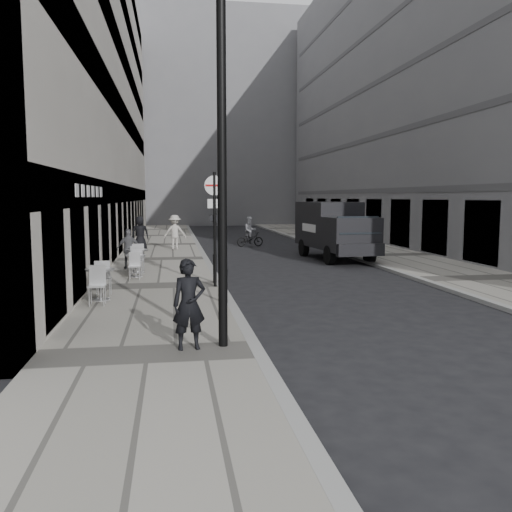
{
  "coord_description": "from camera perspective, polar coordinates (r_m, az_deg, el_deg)",
  "views": [
    {
      "loc": [
        -1.53,
        -6.98,
        2.93
      ],
      "look_at": [
        0.62,
        6.82,
        1.4
      ],
      "focal_mm": 38.0,
      "sensor_mm": 36.0,
      "label": 1
    }
  ],
  "objects": [
    {
      "name": "pedestrian_c",
      "position": [
        28.77,
        -12.1,
        2.32
      ],
      "size": [
        0.98,
        0.73,
        1.82
      ],
      "primitive_type": "imported",
      "rotation": [
        0.0,
        0.0,
        3.33
      ],
      "color": "black",
      "rests_on": "sidewalk"
    },
    {
      "name": "pedestrian_b",
      "position": [
        29.5,
        -8.54,
        2.5
      ],
      "size": [
        1.22,
        0.75,
        1.84
      ],
      "primitive_type": "imported",
      "rotation": [
        0.0,
        0.0,
        3.09
      ],
      "color": "#BBB5AC",
      "rests_on": "sidewalk"
    },
    {
      "name": "walking_man",
      "position": [
        10.07,
        -7.06,
        -5.07
      ],
      "size": [
        0.66,
        0.47,
        1.68
      ],
      "primitive_type": "imported",
      "rotation": [
        0.0,
        0.0,
        0.12
      ],
      "color": "black",
      "rests_on": "sidewalk"
    },
    {
      "name": "sidewalk",
      "position": [
        25.15,
        -9.89,
        -0.4
      ],
      "size": [
        4.0,
        60.0,
        0.12
      ],
      "primitive_type": "cube",
      "color": "gray",
      "rests_on": "ground"
    },
    {
      "name": "cafe_table_near",
      "position": [
        15.33,
        -16.07,
        -2.6
      ],
      "size": [
        0.79,
        1.79,
        1.02
      ],
      "color": "silver",
      "rests_on": "sidewalk"
    },
    {
      "name": "building_right",
      "position": [
        35.81,
        17.87,
        17.34
      ],
      "size": [
        6.0,
        45.0,
        20.0
      ],
      "primitive_type": "cube",
      "color": "slate",
      "rests_on": "ground"
    },
    {
      "name": "far_sidewalk",
      "position": [
        27.26,
        13.9,
        0.02
      ],
      "size": [
        4.0,
        60.0,
        0.12
      ],
      "primitive_type": "cube",
      "color": "gray",
      "rests_on": "ground"
    },
    {
      "name": "cyclist",
      "position": [
        32.02,
        -0.64,
        2.23
      ],
      "size": [
        1.73,
        0.96,
        1.77
      ],
      "rotation": [
        0.0,
        0.0,
        0.25
      ],
      "color": "black",
      "rests_on": "ground"
    },
    {
      "name": "bollard_far",
      "position": [
        14.37,
        -3.24,
        -3.28
      ],
      "size": [
        0.12,
        0.12,
        0.87
      ],
      "primitive_type": "cylinder",
      "color": "black",
      "rests_on": "sidewalk"
    },
    {
      "name": "ground",
      "position": [
        7.72,
        3.36,
        -16.05
      ],
      "size": [
        120.0,
        120.0,
        0.0
      ],
      "primitive_type": "plane",
      "color": "black",
      "rests_on": "ground"
    },
    {
      "name": "panel_van",
      "position": [
        25.69,
        8.17,
        3.02
      ],
      "size": [
        2.53,
        5.85,
        2.69
      ],
      "rotation": [
        0.0,
        0.0,
        0.08
      ],
      "color": "black",
      "rests_on": "ground"
    },
    {
      "name": "sign_post",
      "position": [
        16.93,
        -4.38,
        4.46
      ],
      "size": [
        0.61,
        0.14,
        3.57
      ],
      "rotation": [
        0.0,
        0.0,
        -0.13
      ],
      "color": "black",
      "rests_on": "sidewalk"
    },
    {
      "name": "building_far",
      "position": [
        63.57,
        -6.24,
        13.5
      ],
      "size": [
        24.0,
        16.0,
        22.0
      ],
      "primitive_type": "cube",
      "color": "slate",
      "rests_on": "ground"
    },
    {
      "name": "pedestrian_a",
      "position": [
        21.64,
        -13.23,
        0.72
      ],
      "size": [
        0.97,
        0.52,
        1.58
      ],
      "primitive_type": "imported",
      "rotation": [
        0.0,
        0.0,
        3.3
      ],
      "color": "#5A5A5F",
      "rests_on": "sidewalk"
    },
    {
      "name": "lamppost",
      "position": [
        10.09,
        -3.62,
        11.53
      ],
      "size": [
        0.3,
        0.3,
        6.72
      ],
      "color": "black",
      "rests_on": "sidewalk"
    },
    {
      "name": "building_left",
      "position": [
        32.37,
        -17.41,
        16.77
      ],
      "size": [
        4.0,
        45.0,
        18.0
      ],
      "primitive_type": "cube",
      "color": "#BCB5AB",
      "rests_on": "ground"
    },
    {
      "name": "cafe_table_far",
      "position": [
        20.53,
        -12.36,
        -0.3
      ],
      "size": [
        0.8,
        1.81,
        1.03
      ],
      "color": "silver",
      "rests_on": "sidewalk"
    },
    {
      "name": "cafe_table_mid",
      "position": [
        19.47,
        -12.55,
        -0.82
      ],
      "size": [
        0.71,
        1.61,
        0.92
      ],
      "color": "silver",
      "rests_on": "sidewalk"
    },
    {
      "name": "bollard_near",
      "position": [
        17.83,
        -4.36,
        -1.39
      ],
      "size": [
        0.12,
        0.12,
        0.89
      ],
      "primitive_type": "cylinder",
      "color": "black",
      "rests_on": "sidewalk"
    }
  ]
}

